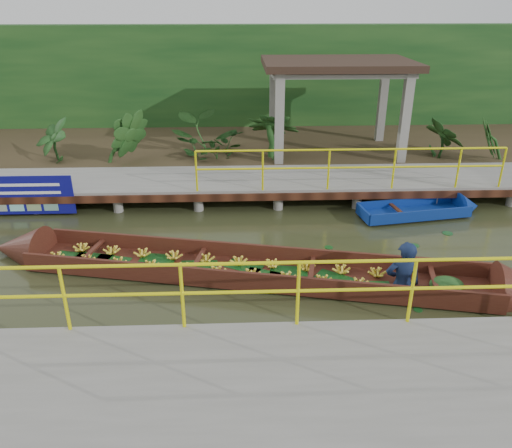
{
  "coord_description": "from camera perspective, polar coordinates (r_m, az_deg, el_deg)",
  "views": [
    {
      "loc": [
        -0.01,
        -8.9,
        4.92
      ],
      "look_at": [
        0.36,
        0.5,
        0.6
      ],
      "focal_mm": 35.0,
      "sensor_mm": 36.0,
      "label": 1
    }
  ],
  "objects": [
    {
      "name": "near_dock",
      "position": [
        6.67,
        7.57,
        -19.43
      ],
      "size": [
        18.0,
        2.4,
        1.73
      ],
      "color": "slate",
      "rests_on": "ground"
    },
    {
      "name": "ground",
      "position": [
        10.17,
        -1.9,
        -4.28
      ],
      "size": [
        80.0,
        80.0,
        0.0
      ],
      "primitive_type": "plane",
      "color": "#293118",
      "rests_on": "ground"
    },
    {
      "name": "land_strip",
      "position": [
        17.06,
        -2.14,
        8.66
      ],
      "size": [
        30.0,
        8.0,
        0.45
      ],
      "primitive_type": "cube",
      "color": "#332919",
      "rests_on": "ground"
    },
    {
      "name": "pavilion",
      "position": [
        15.64,
        9.27,
        16.63
      ],
      "size": [
        4.4,
        3.0,
        3.0
      ],
      "color": "slate",
      "rests_on": "ground"
    },
    {
      "name": "blue_banner",
      "position": [
        13.38,
        -26.49,
        2.95
      ],
      "size": [
        3.12,
        0.04,
        0.97
      ],
      "color": "navy",
      "rests_on": "ground"
    },
    {
      "name": "tropical_plants",
      "position": [
        14.7,
        1.21,
        10.02
      ],
      "size": [
        14.21,
        1.21,
        1.51
      ],
      "color": "#133B16",
      "rests_on": "ground"
    },
    {
      "name": "foliage_backdrop",
      "position": [
        19.12,
        -2.27,
        15.85
      ],
      "size": [
        30.0,
        0.8,
        4.0
      ],
      "primitive_type": "cube",
      "color": "#133B16",
      "rests_on": "ground"
    },
    {
      "name": "far_dock",
      "position": [
        13.1,
        -1.98,
        4.83
      ],
      "size": [
        16.0,
        2.06,
        1.66
      ],
      "color": "slate",
      "rests_on": "ground"
    },
    {
      "name": "vendor_boat",
      "position": [
        9.48,
        1.35,
        -4.98
      ],
      "size": [
        10.9,
        3.31,
        2.22
      ],
      "rotation": [
        0.0,
        0.0,
        -0.21
      ],
      "color": "#39160F",
      "rests_on": "ground"
    },
    {
      "name": "moored_blue_boat",
      "position": [
        13.09,
        20.38,
        1.58
      ],
      "size": [
        3.16,
        1.28,
        0.73
      ],
      "rotation": [
        0.0,
        0.0,
        0.17
      ],
      "color": "navy",
      "rests_on": "ground"
    }
  ]
}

